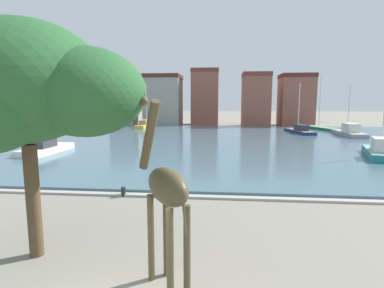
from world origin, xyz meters
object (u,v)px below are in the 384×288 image
at_px(sailboat_teal, 381,152).
at_px(mooring_bollard, 123,192).
at_px(sailboat_yellow, 147,126).
at_px(sailboat_grey, 347,133).
at_px(sailboat_green, 318,128).
at_px(giraffe_statue, 165,189).
at_px(sailboat_white, 49,148).
at_px(sailboat_navy, 298,131).
at_px(shade_tree, 27,90).

height_order(sailboat_teal, mooring_bollard, sailboat_teal).
xyz_separation_m(sailboat_yellow, sailboat_grey, (30.74, -9.56, 0.05)).
distance_m(sailboat_grey, sailboat_green, 9.55).
bearing_deg(giraffe_statue, sailboat_white, 127.12).
height_order(sailboat_yellow, sailboat_green, sailboat_green).
distance_m(sailboat_yellow, sailboat_teal, 37.73).
bearing_deg(sailboat_grey, sailboat_teal, -102.55).
bearing_deg(giraffe_statue, mooring_bollard, 115.82).
height_order(sailboat_white, sailboat_green, sailboat_green).
relative_size(sailboat_navy, sailboat_grey, 1.00).
height_order(sailboat_navy, sailboat_grey, sailboat_navy).
relative_size(sailboat_grey, mooring_bollard, 17.18).
relative_size(sailboat_navy, sailboat_teal, 1.13).
distance_m(sailboat_white, shade_tree, 20.97).
height_order(sailboat_white, sailboat_teal, sailboat_white).
xyz_separation_m(sailboat_yellow, sailboat_green, (29.62, -0.08, -0.19)).
relative_size(giraffe_statue, shade_tree, 0.72).
distance_m(sailboat_yellow, sailboat_white, 26.98).
bearing_deg(sailboat_grey, sailboat_navy, 153.34).
xyz_separation_m(sailboat_teal, shade_tree, (-19.64, -18.30, 4.67)).
bearing_deg(sailboat_green, sailboat_teal, -95.70).
bearing_deg(mooring_bollard, sailboat_green, 60.97).
bearing_deg(shade_tree, sailboat_grey, 56.32).
relative_size(sailboat_navy, mooring_bollard, 17.25).
xyz_separation_m(sailboat_white, sailboat_teal, (29.67, 0.50, 0.06)).
bearing_deg(shade_tree, sailboat_white, 119.40).
relative_size(sailboat_white, sailboat_grey, 1.07).
bearing_deg(sailboat_white, shade_tree, -60.60).
xyz_separation_m(sailboat_green, mooring_bollard, (-21.37, -38.50, -0.14)).
bearing_deg(sailboat_grey, mooring_bollard, -127.77).
bearing_deg(shade_tree, mooring_bollard, 81.63).
relative_size(giraffe_statue, sailboat_green, 0.56).
relative_size(sailboat_white, sailboat_teal, 1.20).
bearing_deg(sailboat_teal, shade_tree, -137.02).
bearing_deg(sailboat_green, sailboat_white, -140.35).
distance_m(shade_tree, mooring_bollard, 7.95).
height_order(giraffe_statue, sailboat_navy, sailboat_navy).
bearing_deg(giraffe_statue, sailboat_grey, 62.69).
distance_m(sailboat_grey, sailboat_teal, 17.20).
xyz_separation_m(sailboat_teal, mooring_bollard, (-18.75, -12.23, -0.38)).
relative_size(sailboat_yellow, sailboat_green, 0.87).
height_order(sailboat_yellow, shade_tree, sailboat_yellow).
relative_size(sailboat_yellow, sailboat_grey, 0.95).
distance_m(sailboat_green, shade_tree, 50.06).
height_order(sailboat_yellow, mooring_bollard, sailboat_yellow).
relative_size(sailboat_white, shade_tree, 1.25).
distance_m(sailboat_teal, sailboat_green, 26.40).
height_order(sailboat_yellow, sailboat_navy, sailboat_yellow).
height_order(sailboat_grey, mooring_bollard, sailboat_grey).
height_order(giraffe_statue, shade_tree, shade_tree).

